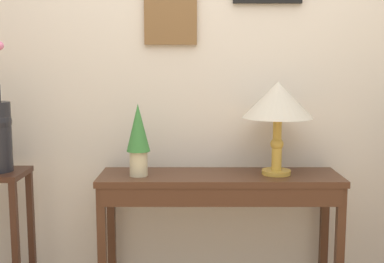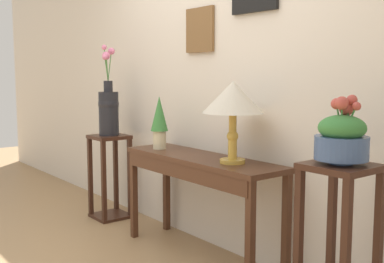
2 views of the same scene
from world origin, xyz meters
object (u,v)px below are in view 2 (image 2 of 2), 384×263
object	(u,v)px
pedestal_stand_right	(337,254)
planter_bowl_wide_right	(342,137)
table_lamp	(233,100)
potted_plant_on_console	(159,120)
console_table	(198,171)
flower_vase_tall_left	(109,107)
pedestal_stand_left	(110,177)

from	to	relation	value
pedestal_stand_right	planter_bowl_wide_right	size ratio (longest dim) A/B	2.73
table_lamp	potted_plant_on_console	bearing A→B (deg)	-177.10
console_table	potted_plant_on_console	bearing A→B (deg)	-178.09
potted_plant_on_console	planter_bowl_wide_right	world-z (taller)	planter_bowl_wide_right
table_lamp	planter_bowl_wide_right	bearing A→B (deg)	-10.09
planter_bowl_wide_right	flower_vase_tall_left	bearing A→B (deg)	177.35
console_table	pedestal_stand_left	distance (m)	1.25
potted_plant_on_console	pedestal_stand_right	world-z (taller)	potted_plant_on_console
table_lamp	pedestal_stand_right	distance (m)	1.15
planter_bowl_wide_right	potted_plant_on_console	bearing A→B (deg)	175.80
flower_vase_tall_left	console_table	bearing A→B (deg)	1.15
table_lamp	flower_vase_tall_left	bearing A→B (deg)	-178.20
pedestal_stand_left	flower_vase_tall_left	distance (m)	0.62
console_table	table_lamp	world-z (taller)	table_lamp
flower_vase_tall_left	planter_bowl_wide_right	world-z (taller)	flower_vase_tall_left
potted_plant_on_console	table_lamp	bearing A→B (deg)	2.90
console_table	flower_vase_tall_left	xyz separation A→B (m)	(-1.23, -0.02, 0.38)
console_table	table_lamp	distance (m)	0.59
table_lamp	pedestal_stand_right	size ratio (longest dim) A/B	0.60
pedestal_stand_right	planter_bowl_wide_right	world-z (taller)	planter_bowl_wide_right
potted_plant_on_console	pedestal_stand_right	bearing A→B (deg)	-4.25
pedestal_stand_right	console_table	bearing A→B (deg)	173.51
potted_plant_on_console	flower_vase_tall_left	distance (m)	0.78
potted_plant_on_console	pedestal_stand_left	size ratio (longest dim) A/B	0.53
potted_plant_on_console	planter_bowl_wide_right	distance (m)	1.68
pedestal_stand_right	potted_plant_on_console	bearing A→B (deg)	175.75
pedestal_stand_right	planter_bowl_wide_right	bearing A→B (deg)	94.74
console_table	potted_plant_on_console	world-z (taller)	potted_plant_on_console
table_lamp	planter_bowl_wide_right	world-z (taller)	table_lamp
console_table	pedestal_stand_right	xyz separation A→B (m)	(1.23, -0.14, -0.19)
table_lamp	potted_plant_on_console	xyz separation A→B (m)	(-0.77, -0.04, -0.18)
table_lamp	pedestal_stand_right	xyz separation A→B (m)	(0.91, -0.16, -0.69)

